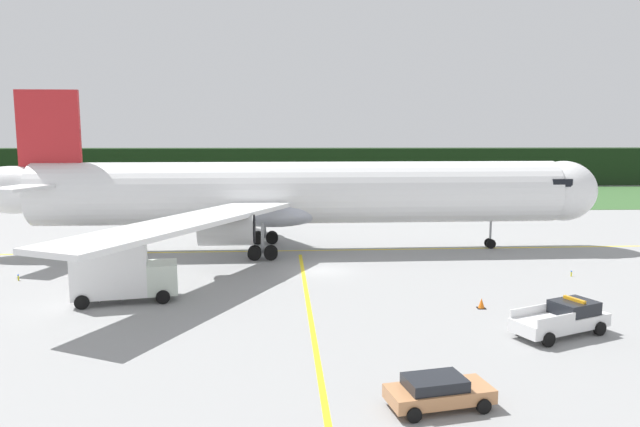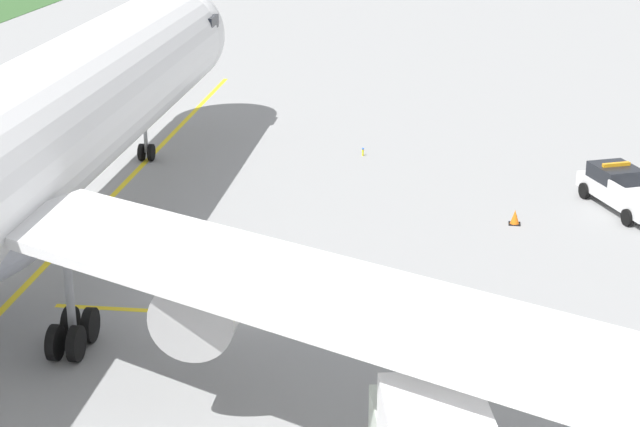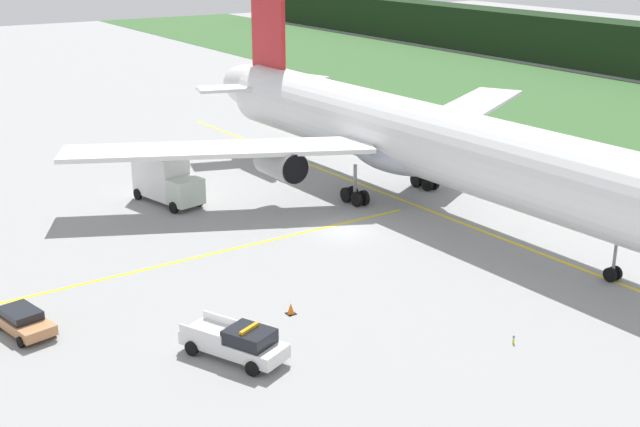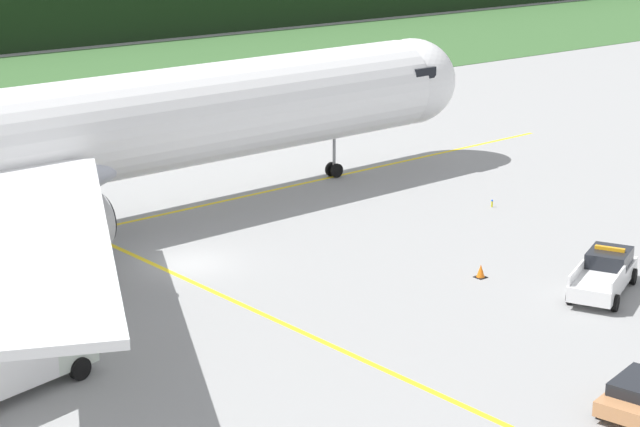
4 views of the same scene
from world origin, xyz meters
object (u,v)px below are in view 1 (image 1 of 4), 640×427
Objects in this scene: catering_truck at (120,272)px; staff_car at (438,391)px; airliner at (295,194)px; ops_pickup_truck at (563,318)px; apron_cone at (481,303)px.

staff_car is at bearing -41.93° from catering_truck.
ops_pickup_truck is at bearing -57.52° from airliner.
ops_pickup_truck is at bearing -58.71° from apron_cone.
airliner reaches higher than catering_truck.
catering_truck reaches higher than apron_cone.
staff_car is at bearing -113.70° from apron_cone.
airliner is 8.44× the size of catering_truck.
catering_truck is 10.49× the size of apron_cone.
ops_pickup_truck reaches higher than staff_car.
airliner is 12.97× the size of staff_car.
catering_truck is 23.10m from staff_car.
airliner is 19.91m from catering_truck.
staff_car is (-8.77, -8.32, -0.20)m from ops_pickup_truck.
apron_cone is (22.96, -2.21, -1.66)m from catering_truck.
airliner is at bearing 100.85° from staff_car.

